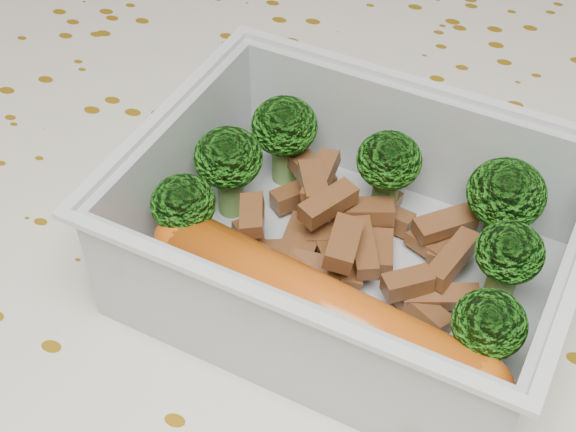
% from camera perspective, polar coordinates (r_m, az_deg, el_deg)
% --- Properties ---
extents(dining_table, '(1.40, 0.90, 0.75)m').
position_cam_1_polar(dining_table, '(0.45, -0.52, -10.76)').
color(dining_table, brown).
rests_on(dining_table, ground).
extents(tablecloth, '(1.46, 0.96, 0.19)m').
position_cam_1_polar(tablecloth, '(0.41, -0.57, -6.87)').
color(tablecloth, silver).
rests_on(tablecloth, dining_table).
extents(lunch_container, '(0.20, 0.17, 0.07)m').
position_cam_1_polar(lunch_container, '(0.36, 4.39, -2.18)').
color(lunch_container, silver).
rests_on(lunch_container, tablecloth).
extents(broccoli_florets, '(0.17, 0.11, 0.05)m').
position_cam_1_polar(broccoli_florets, '(0.36, 5.66, 1.37)').
color(broccoli_florets, '#608C3F').
rests_on(broccoli_florets, lunch_container).
extents(meat_pile, '(0.12, 0.08, 0.03)m').
position_cam_1_polar(meat_pile, '(0.37, 4.76, -1.27)').
color(meat_pile, brown).
rests_on(meat_pile, lunch_container).
extents(sausage, '(0.16, 0.06, 0.03)m').
position_cam_1_polar(sausage, '(0.33, 2.25, -6.67)').
color(sausage, '#C85310').
rests_on(sausage, lunch_container).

